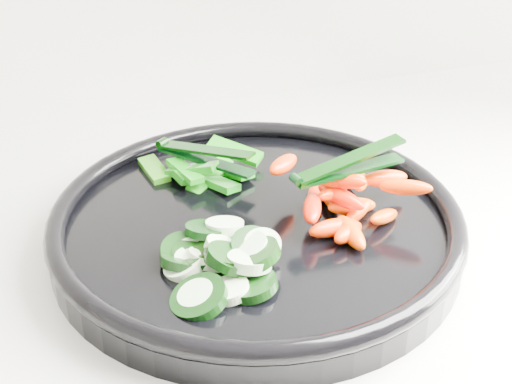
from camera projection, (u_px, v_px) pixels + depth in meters
name	position (u px, v px, depth m)	size (l,w,h in m)	color
veggie_tray	(256.00, 225.00, 0.65)	(0.44, 0.44, 0.04)	black
cucumber_pile	(216.00, 258.00, 0.58)	(0.12, 0.13, 0.04)	black
carrot_pile	(343.00, 197.00, 0.65)	(0.14, 0.14, 0.05)	#FF3D00
pepper_pile	(202.00, 170.00, 0.71)	(0.12, 0.10, 0.03)	#0C6209
tong_carrot	(346.00, 166.00, 0.63)	(0.11, 0.03, 0.02)	black
tong_pepper	(202.00, 154.00, 0.70)	(0.08, 0.10, 0.02)	black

